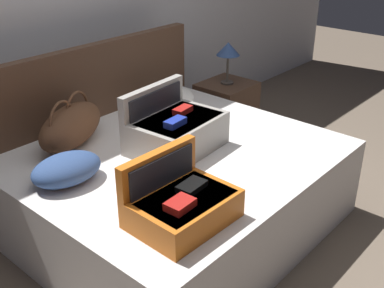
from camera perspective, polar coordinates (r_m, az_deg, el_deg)
ground_plane at (r=2.98m, az=4.14°, el=-12.41°), size 12.00×12.00×0.00m
bed at (r=3.04m, az=-1.70°, el=-5.46°), size 1.85×1.59×0.52m
headboard at (r=3.49m, az=-11.88°, el=3.06°), size 1.89×0.08×1.04m
hard_case_large at (r=2.92m, az=-1.99°, el=1.72°), size 0.58×0.46×0.37m
hard_case_medium at (r=2.26m, az=-1.33°, el=-7.07°), size 0.48×0.38×0.32m
duffel_bag at (r=3.05m, az=-14.22°, el=2.12°), size 0.62×0.44×0.33m
pillow_near_headboard at (r=3.45m, az=-2.64°, el=5.05°), size 0.45×0.29×0.19m
pillow_center_head at (r=2.66m, az=-14.72°, el=-2.91°), size 0.42×0.32×0.16m
nightstand at (r=4.18m, az=4.08°, el=3.76°), size 0.44×0.40×0.53m
table_lamp at (r=4.00m, az=4.33°, el=11.05°), size 0.19×0.19×0.35m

